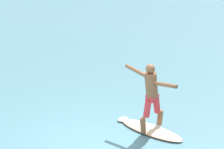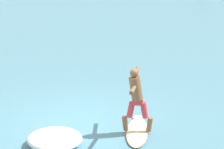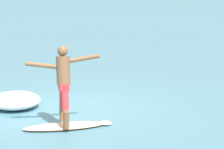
# 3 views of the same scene
# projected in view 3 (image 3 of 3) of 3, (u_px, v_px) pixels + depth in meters

# --- Properties ---
(ground_plane) EXTENTS (200.00, 200.00, 0.00)m
(ground_plane) POSITION_uv_depth(u_px,v_px,m) (69.00, 108.00, 12.65)
(ground_plane) COLOR teal
(surfboard) EXTENTS (1.08, 1.93, 0.21)m
(surfboard) POSITION_uv_depth(u_px,v_px,m) (66.00, 126.00, 11.07)
(surfboard) COLOR beige
(surfboard) RESTS_ON ground
(surfer) EXTENTS (0.80, 1.47, 1.64)m
(surfer) POSITION_uv_depth(u_px,v_px,m) (63.00, 79.00, 10.91)
(surfer) COLOR brown
(surfer) RESTS_ON surfboard
(wave_foam_at_tail) EXTENTS (1.60, 1.52, 0.36)m
(wave_foam_at_tail) POSITION_uv_depth(u_px,v_px,m) (15.00, 100.00, 12.65)
(wave_foam_at_tail) COLOR white
(wave_foam_at_tail) RESTS_ON ground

